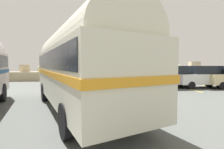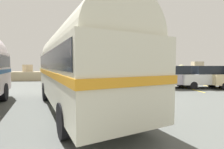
# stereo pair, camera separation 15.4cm
# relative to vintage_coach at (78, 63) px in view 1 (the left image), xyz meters

# --- Properties ---
(ground) EXTENTS (32.00, 26.00, 0.02)m
(ground) POSITION_rel_vintage_coach_xyz_m (1.76, 2.21, -2.04)
(ground) COLOR #535753
(breakwater) EXTENTS (31.36, 2.34, 2.50)m
(breakwater) POSITION_rel_vintage_coach_xyz_m (1.88, 14.02, -1.31)
(breakwater) COLOR tan
(breakwater) RESTS_ON ground
(vintage_coach) EXTENTS (5.47, 8.85, 3.70)m
(vintage_coach) POSITION_rel_vintage_coach_xyz_m (0.00, 0.00, 0.00)
(vintage_coach) COLOR black
(vintage_coach) RESTS_ON ground
(parked_car_nearest) EXTENTS (4.16, 1.84, 1.86)m
(parked_car_nearest) POSITION_rel_vintage_coach_xyz_m (7.00, 6.07, -1.08)
(parked_car_nearest) COLOR black
(parked_car_nearest) RESTS_ON ground
(parked_car_middle) EXTENTS (4.11, 1.76, 1.86)m
(parked_car_middle) POSITION_rel_vintage_coach_xyz_m (9.72, 5.87, -1.08)
(parked_car_middle) COLOR black
(parked_car_middle) RESTS_ON ground
(lamp_post) EXTENTS (0.82, 0.93, 7.17)m
(lamp_post) POSITION_rel_vintage_coach_xyz_m (2.83, 8.55, 1.95)
(lamp_post) COLOR #5B5B60
(lamp_post) RESTS_ON ground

